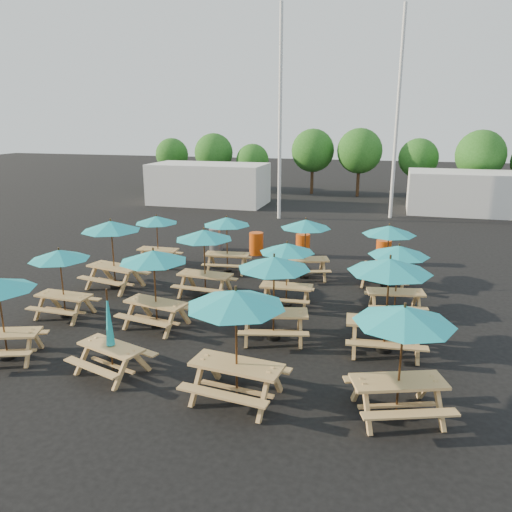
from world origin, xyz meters
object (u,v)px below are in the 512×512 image
(picnic_unit_3, at_px, (157,223))
(picnic_unit_2, at_px, (111,230))
(waste_bin_2, at_px, (303,245))
(picnic_unit_5, at_px, (154,261))
(picnic_unit_14, at_px, (399,255))
(waste_bin_0, at_px, (216,239))
(waste_bin_3, at_px, (383,252))
(picnic_unit_13, at_px, (389,272))
(picnic_unit_1, at_px, (60,259))
(picnic_unit_7, at_px, (227,225))
(picnic_unit_4, at_px, (110,339))
(picnic_unit_11, at_px, (306,228))
(picnic_unit_12, at_px, (404,323))
(picnic_unit_15, at_px, (389,234))
(picnic_unit_8, at_px, (236,306))
(waste_bin_1, at_px, (256,244))
(picnic_unit_6, at_px, (204,239))
(picnic_unit_9, at_px, (274,268))
(picnic_unit_10, at_px, (287,252))

(picnic_unit_3, bearing_deg, picnic_unit_2, -94.84)
(waste_bin_2, bearing_deg, picnic_unit_5, -107.20)
(picnic_unit_14, xyz_separation_m, waste_bin_0, (-7.99, 5.92, -1.38))
(waste_bin_3, bearing_deg, waste_bin_0, 177.77)
(picnic_unit_3, height_order, picnic_unit_13, picnic_unit_13)
(picnic_unit_1, bearing_deg, waste_bin_0, 81.40)
(picnic_unit_7, distance_m, waste_bin_0, 3.77)
(picnic_unit_4, relative_size, picnic_unit_11, 0.89)
(picnic_unit_4, relative_size, picnic_unit_13, 0.83)
(picnic_unit_1, height_order, picnic_unit_5, picnic_unit_5)
(picnic_unit_12, xyz_separation_m, picnic_unit_13, (-0.32, 2.93, 0.13))
(waste_bin_2, bearing_deg, picnic_unit_11, -78.59)
(picnic_unit_15, bearing_deg, picnic_unit_8, -95.30)
(waste_bin_1, bearing_deg, picnic_unit_14, -43.09)
(picnic_unit_5, bearing_deg, picnic_unit_6, 92.39)
(picnic_unit_13, distance_m, waste_bin_3, 8.55)
(picnic_unit_2, distance_m, picnic_unit_5, 4.05)
(picnic_unit_7, xyz_separation_m, waste_bin_1, (0.42, 2.78, -1.39))
(picnic_unit_5, relative_size, picnic_unit_8, 0.93)
(picnic_unit_5, distance_m, picnic_unit_12, 7.28)
(picnic_unit_12, bearing_deg, picnic_unit_13, 76.55)
(picnic_unit_4, bearing_deg, picnic_unit_2, 137.27)
(picnic_unit_11, height_order, picnic_unit_12, picnic_unit_12)
(picnic_unit_9, xyz_separation_m, picnic_unit_11, (-0.13, 5.61, -0.08))
(picnic_unit_4, xyz_separation_m, picnic_unit_10, (3.05, 5.39, 0.94))
(picnic_unit_1, distance_m, picnic_unit_13, 9.45)
(picnic_unit_5, bearing_deg, waste_bin_2, 83.09)
(picnic_unit_10, distance_m, waste_bin_3, 6.68)
(picnic_unit_4, height_order, picnic_unit_8, picnic_unit_8)
(picnic_unit_4, xyz_separation_m, picnic_unit_12, (6.50, -0.03, 1.17))
(picnic_unit_5, distance_m, picnic_unit_7, 5.69)
(waste_bin_1, bearing_deg, picnic_unit_7, -98.53)
(picnic_unit_14, height_order, waste_bin_1, picnic_unit_14)
(picnic_unit_12, bearing_deg, waste_bin_0, 105.12)
(picnic_unit_2, relative_size, waste_bin_1, 2.48)
(picnic_unit_14, xyz_separation_m, waste_bin_2, (-3.93, 5.85, -1.38))
(picnic_unit_2, bearing_deg, waste_bin_2, 58.02)
(picnic_unit_9, bearing_deg, waste_bin_1, 95.23)
(picnic_unit_14, bearing_deg, picnic_unit_5, -166.37)
(picnic_unit_11, bearing_deg, picnic_unit_15, -22.05)
(picnic_unit_7, height_order, waste_bin_1, picnic_unit_7)
(picnic_unit_10, distance_m, waste_bin_2, 6.28)
(waste_bin_0, bearing_deg, picnic_unit_12, -55.17)
(picnic_unit_5, relative_size, picnic_unit_10, 1.10)
(picnic_unit_6, bearing_deg, picnic_unit_2, -174.35)
(waste_bin_1, bearing_deg, picnic_unit_10, -65.96)
(picnic_unit_1, height_order, picnic_unit_15, picnic_unit_15)
(picnic_unit_7, relative_size, picnic_unit_14, 1.00)
(picnic_unit_7, xyz_separation_m, picnic_unit_10, (3.02, -3.06, -0.08))
(picnic_unit_5, bearing_deg, picnic_unit_12, -12.39)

